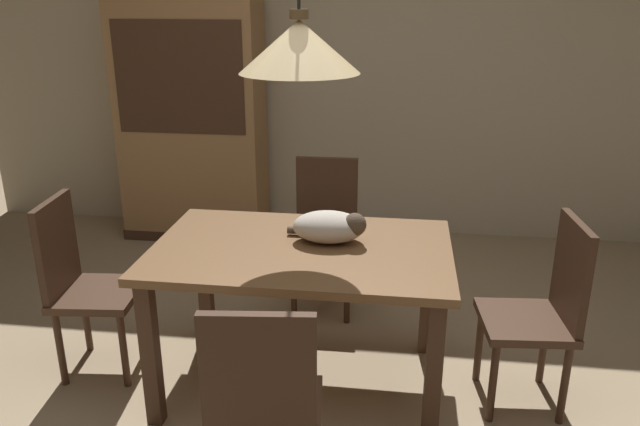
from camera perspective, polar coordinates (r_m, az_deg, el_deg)
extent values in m
cube|color=beige|center=(4.94, 3.85, 14.69)|extent=(6.40, 0.10, 2.90)
cube|color=brown|center=(2.90, -1.72, -3.49)|extent=(1.40, 0.90, 0.04)
cube|color=#472D1E|center=(2.90, -15.42, -12.55)|extent=(0.07, 0.07, 0.71)
cube|color=#472D1E|center=(2.71, 10.44, -14.71)|extent=(0.07, 0.07, 0.71)
cube|color=#472D1E|center=(3.54, -10.61, -6.04)|extent=(0.07, 0.07, 0.71)
cube|color=#472D1E|center=(3.38, 9.96, -7.29)|extent=(0.07, 0.07, 0.71)
cube|color=#472D1E|center=(3.75, 0.33, -2.97)|extent=(0.41, 0.41, 0.04)
cube|color=#40291B|center=(3.82, 0.65, 1.66)|extent=(0.38, 0.04, 0.48)
cylinder|color=#472D1E|center=(3.71, -2.44, -7.00)|extent=(0.04, 0.04, 0.41)
cylinder|color=#472D1E|center=(3.68, 2.52, -7.27)|extent=(0.04, 0.04, 0.41)
cylinder|color=#472D1E|center=(4.00, -1.70, -4.97)|extent=(0.04, 0.04, 0.41)
cylinder|color=#472D1E|center=(3.97, 2.89, -5.20)|extent=(0.04, 0.04, 0.41)
cube|color=#472D1E|center=(3.35, -19.83, -7.06)|extent=(0.44, 0.44, 0.04)
cube|color=#40291B|center=(3.32, -23.22, -2.84)|extent=(0.07, 0.38, 0.48)
cylinder|color=#472D1E|center=(3.27, -17.73, -12.00)|extent=(0.04, 0.04, 0.41)
cylinder|color=#472D1E|center=(3.53, -16.02, -9.34)|extent=(0.04, 0.04, 0.41)
cylinder|color=#472D1E|center=(3.39, -22.93, -11.50)|extent=(0.04, 0.04, 0.41)
cylinder|color=#472D1E|center=(3.64, -20.88, -8.98)|extent=(0.04, 0.04, 0.41)
cube|color=#472D1E|center=(2.37, -4.97, -17.81)|extent=(0.44, 0.44, 0.04)
cube|color=#40291B|center=(2.07, -5.74, -15.10)|extent=(0.38, 0.08, 0.48)
cube|color=#472D1E|center=(3.06, 18.44, -9.55)|extent=(0.43, 0.43, 0.04)
cube|color=#40291B|center=(3.00, 22.29, -5.07)|extent=(0.07, 0.38, 0.48)
cylinder|color=#472D1E|center=(3.26, 14.53, -11.72)|extent=(0.04, 0.04, 0.41)
cylinder|color=#472D1E|center=(3.00, 15.72, -14.87)|extent=(0.04, 0.04, 0.41)
cylinder|color=#472D1E|center=(3.34, 20.01, -11.53)|extent=(0.04, 0.04, 0.41)
cylinder|color=#472D1E|center=(3.09, 21.71, -14.54)|extent=(0.04, 0.04, 0.41)
ellipsoid|color=beige|center=(2.92, 0.77, -1.29)|extent=(0.35, 0.23, 0.15)
sphere|color=brown|center=(2.88, 3.24, -1.07)|extent=(0.11, 0.11, 0.11)
cylinder|color=brown|center=(3.01, -1.34, -1.67)|extent=(0.18, 0.04, 0.04)
cone|color=beige|center=(2.68, -1.93, 15.16)|extent=(0.52, 0.52, 0.22)
cylinder|color=#513D23|center=(2.67, -1.96, 17.94)|extent=(0.08, 0.08, 0.04)
cube|color=#A87A4C|center=(4.95, -11.75, 8.20)|extent=(1.10, 0.44, 1.85)
cube|color=#472D1E|center=(4.69, -12.97, 12.08)|extent=(0.97, 0.01, 0.81)
cube|color=#472D1E|center=(5.19, -11.09, -1.41)|extent=(1.12, 0.45, 0.08)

